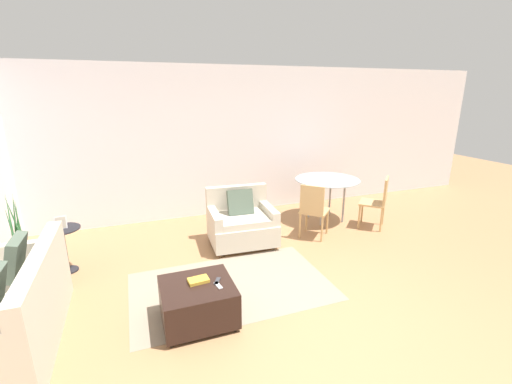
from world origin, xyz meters
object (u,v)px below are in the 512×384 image
picture_frame (61,223)px  dining_chair_near_right (378,199)px  side_table (64,241)px  tv_remote_secondary (217,281)px  potted_plant (23,258)px  book_stack (198,280)px  ottoman (198,301)px  couch (7,317)px  tv_remote_primary (218,285)px  dining_table (327,184)px  armchair (241,223)px  dining_chair_near_left (313,208)px

picture_frame → dining_chair_near_right: size_ratio=0.18×
dining_chair_near_right → side_table: bearing=177.9°
tv_remote_secondary → potted_plant: (-2.12, 1.68, -0.17)m
book_stack → side_table: (-1.44, 1.57, -0.01)m
ottoman → dining_chair_near_right: 3.72m
couch → tv_remote_primary: (1.90, -0.33, 0.11)m
side_table → dining_table: size_ratio=0.53×
armchair → dining_chair_near_right: (2.41, -0.21, 0.18)m
potted_plant → picture_frame: size_ratio=6.77×
side_table → tv_remote_primary: bearing=-46.7°
armchair → tv_remote_secondary: bearing=-115.8°
book_stack → dining_chair_near_left: bearing=33.2°
couch → dining_chair_near_right: couch is taller
dining_chair_near_left → dining_chair_near_right: (1.27, 0.00, 0.00)m
dining_table → dining_chair_near_left: size_ratio=1.28×
potted_plant → dining_chair_near_right: potted_plant is taller
picture_frame → potted_plant: bearing=174.6°
dining_table → dining_chair_near_right: (0.63, -0.63, -0.18)m
armchair → dining_chair_near_left: bearing=-10.3°
tv_remote_secondary → picture_frame: size_ratio=0.87×
armchair → picture_frame: armchair is taller
side_table → picture_frame: (0.00, 0.00, 0.26)m
dining_table → tv_remote_secondary: bearing=-141.0°
potted_plant → side_table: (0.50, -0.05, 0.17)m
dining_table → dining_chair_near_left: (-0.63, -0.63, -0.18)m
dining_chair_near_left → side_table: bearing=177.2°
book_stack → tv_remote_primary: bearing=-40.3°
potted_plant → book_stack: bearing=-39.7°
armchair → picture_frame: 2.45m
tv_remote_primary → potted_plant: potted_plant is taller
tv_remote_secondary → side_table: (-1.62, 1.63, 0.00)m
picture_frame → dining_chair_near_right: dining_chair_near_right is taller
armchair → ottoman: armchair is taller
tv_remote_primary → dining_chair_near_left: bearing=38.2°
tv_remote_primary → dining_table: size_ratio=0.12×
tv_remote_secondary → side_table: size_ratio=0.24×
dining_chair_near_right → book_stack: bearing=-157.7°
armchair → dining_chair_near_left: (1.14, -0.21, 0.18)m
ottoman → dining_table: 3.50m
tv_remote_primary → dining_table: dining_table is taller
book_stack → picture_frame: (-1.44, 1.57, 0.25)m
book_stack → armchair: bearing=58.4°
ottoman → dining_chair_near_right: size_ratio=0.81×
tv_remote_secondary → picture_frame: 2.32m
picture_frame → dining_table: 4.22m
couch → dining_chair_near_right: (5.12, 1.20, 0.20)m
tv_remote_secondary → dining_chair_near_right: size_ratio=0.16×
tv_remote_primary → dining_chair_near_left: 2.48m
couch → armchair: couch is taller
picture_frame → dining_chair_near_right: bearing=-2.1°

